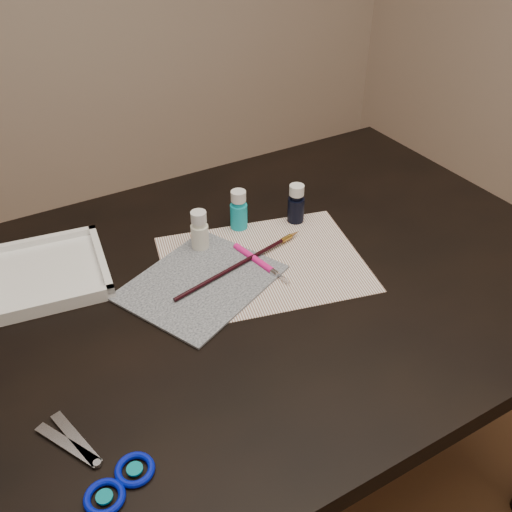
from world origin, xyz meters
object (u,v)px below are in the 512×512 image
scissors (84,460)px  paper (263,263)px  paint_bottle_white (200,231)px  palette_tray (46,272)px  paint_bottle_cyan (239,210)px  paint_bottle_navy (296,204)px  canvas (201,282)px

scissors → paper: bearing=-87.2°
paint_bottle_white → palette_tray: 0.31m
paper → scissors: (-0.44, -0.26, 0.00)m
paint_bottle_cyan → paint_bottle_navy: 0.13m
paint_bottle_white → palette_tray: paint_bottle_white is taller
palette_tray → paint_bottle_navy: bearing=-7.6°
canvas → scissors: (-0.31, -0.27, 0.00)m
paint_bottle_white → paint_bottle_navy: (0.23, -0.01, 0.00)m
canvas → paint_bottle_cyan: 0.21m
canvas → paint_bottle_cyan: (0.16, 0.13, 0.04)m
paper → paint_bottle_cyan: 0.15m
paint_bottle_white → paint_bottle_navy: bearing=-2.4°
canvas → palette_tray: (-0.25, 0.17, 0.01)m
paper → paint_bottle_white: 0.15m
canvas → palette_tray: bearing=146.5°
canvas → scissors: scissors is taller
paint_bottle_cyan → scissors: (-0.46, -0.40, -0.04)m
paint_bottle_navy → scissors: (-0.58, -0.36, -0.04)m
paper → palette_tray: size_ratio=1.74×
canvas → paint_bottle_white: size_ratio=3.12×
paint_bottle_navy → paint_bottle_white: bearing=177.6°
paint_bottle_white → paint_bottle_cyan: 0.11m
paint_bottle_white → paint_bottle_cyan: (0.11, 0.03, 0.00)m
paint_bottle_white → paint_bottle_cyan: bearing=15.7°
paint_bottle_navy → paper: bearing=-145.0°
paint_bottle_white → scissors: (-0.35, -0.37, -0.04)m
canvas → scissors: 0.41m
canvas → scissors: size_ratio=1.32×
paper → palette_tray: 0.42m
scissors → palette_tray: size_ratio=0.93×
canvas → paint_bottle_navy: 0.30m
paper → canvas: 0.13m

